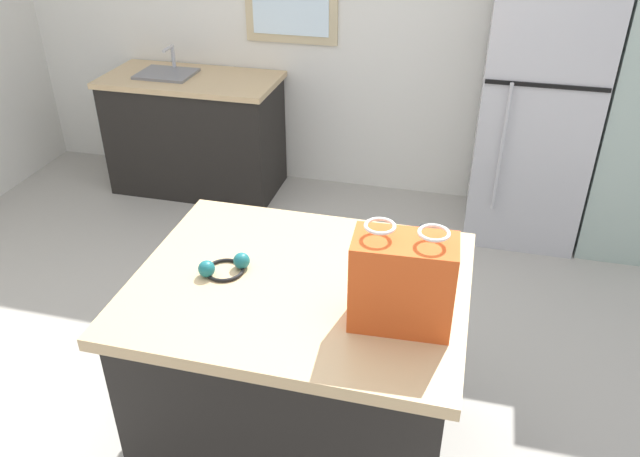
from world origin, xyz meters
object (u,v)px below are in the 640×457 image
at_px(small_box, 418,247).
at_px(ear_defenders, 224,267).
at_px(kitchen_island, 302,372).
at_px(shopping_bag, 402,282).
at_px(bottle, 420,258).
at_px(refrigerator, 538,103).

distance_m(small_box, ear_defenders, 0.75).
bearing_deg(small_box, kitchen_island, -145.80).
bearing_deg(kitchen_island, small_box, 34.20).
xyz_separation_m(shopping_bag, small_box, (0.01, 0.42, -0.12)).
height_order(bottle, ear_defenders, bottle).
bearing_deg(shopping_bag, refrigerator, 77.15).
xyz_separation_m(refrigerator, shopping_bag, (-0.55, -2.40, 0.17)).
xyz_separation_m(kitchen_island, bottle, (0.42, 0.09, 0.57)).
distance_m(refrigerator, ear_defenders, 2.58).
relative_size(small_box, bottle, 0.60).
height_order(small_box, bottle, bottle).
xyz_separation_m(refrigerator, ear_defenders, (-1.23, -2.26, 0.03)).
distance_m(refrigerator, shopping_bag, 2.46).
bearing_deg(refrigerator, shopping_bag, -102.85).
height_order(refrigerator, shopping_bag, refrigerator).
bearing_deg(shopping_bag, bottle, 82.12).
bearing_deg(small_box, refrigerator, 74.86).
distance_m(refrigerator, bottle, 2.22).
relative_size(bottle, ear_defenders, 1.17).
xyz_separation_m(kitchen_island, ear_defenders, (-0.29, -0.02, 0.48)).
bearing_deg(kitchen_island, refrigerator, 67.38).
bearing_deg(shopping_bag, kitchen_island, 159.33).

